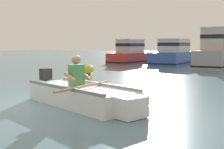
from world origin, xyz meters
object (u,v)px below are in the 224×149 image
object	(u,v)px
moored_boat_red	(132,54)
mooring_buoy	(89,70)
moored_boat_blue	(176,54)
moored_boat_grey	(217,53)
rowboat_with_person	(82,95)

from	to	relation	value
moored_boat_red	mooring_buoy	world-z (taller)	moored_boat_red
moored_boat_blue	moored_boat_grey	size ratio (longest dim) A/B	1.12
moored_boat_blue	mooring_buoy	distance (m)	10.31
moored_boat_red	moored_boat_blue	distance (m)	3.51
moored_boat_red	moored_boat_blue	xyz separation A→B (m)	(3.48, 0.45, 0.01)
moored_boat_red	moored_boat_blue	world-z (taller)	moored_boat_red
rowboat_with_person	mooring_buoy	world-z (taller)	rowboat_with_person
rowboat_with_person	moored_boat_grey	world-z (taller)	moored_boat_grey
rowboat_with_person	moored_boat_blue	xyz separation A→B (m)	(-3.40, 16.46, 0.46)
moored_boat_blue	mooring_buoy	bearing A→B (deg)	-94.58
mooring_buoy	moored_boat_blue	bearing A→B (deg)	85.42
rowboat_with_person	moored_boat_blue	distance (m)	16.81
moored_boat_red	moored_boat_blue	bearing A→B (deg)	7.34
moored_boat_grey	moored_boat_blue	bearing A→B (deg)	149.75
moored_boat_red	moored_boat_grey	size ratio (longest dim) A/B	0.93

